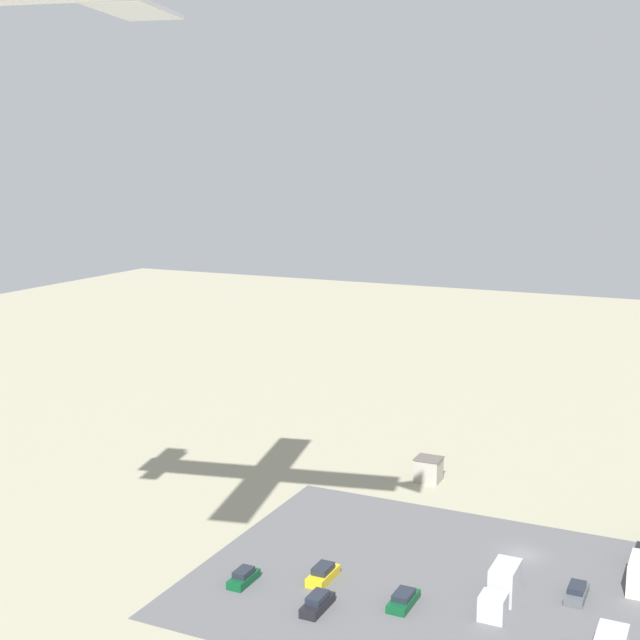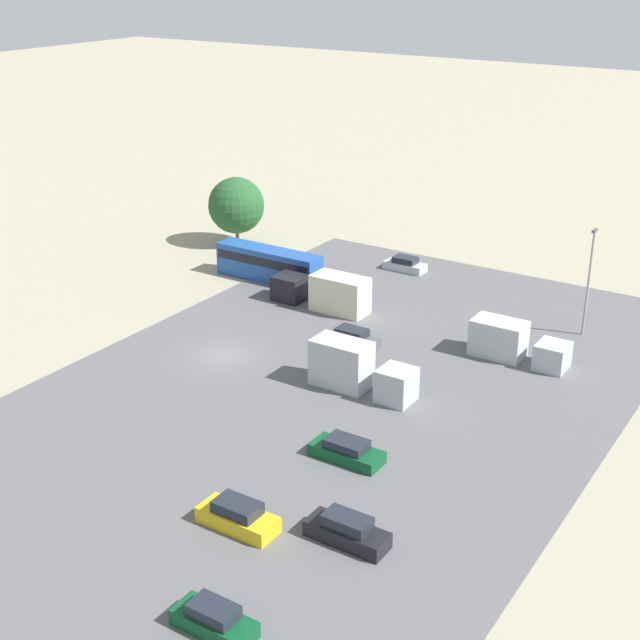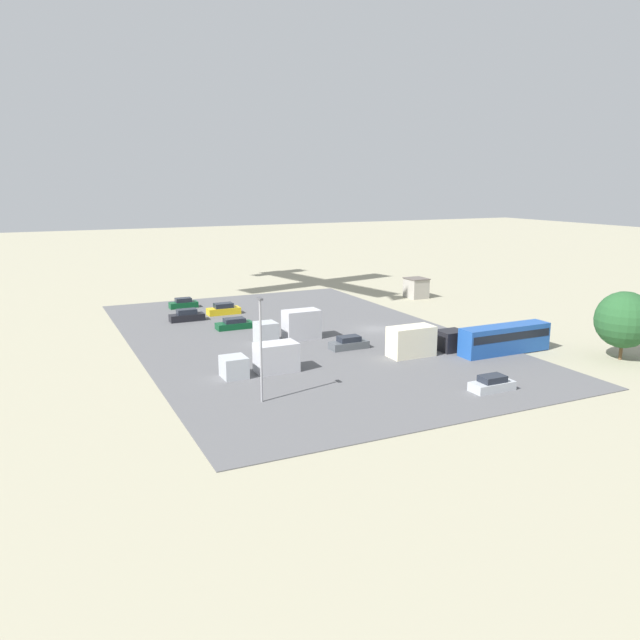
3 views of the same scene
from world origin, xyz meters
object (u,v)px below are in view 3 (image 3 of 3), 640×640
(bus, at_px, (505,338))
(parked_car_4, at_px, (234,324))
(parked_truck_2, at_px, (292,327))
(shed_building, at_px, (416,288))
(parked_truck_0, at_px, (265,360))
(parked_car_1, at_px, (187,316))
(parked_car_2, at_px, (349,343))
(parked_car_0, at_px, (183,304))
(parked_car_5, at_px, (224,310))
(parked_car_3, at_px, (492,384))
(parked_truck_1, at_px, (423,341))

(bus, height_order, parked_car_4, bus)
(parked_car_4, bearing_deg, parked_truck_2, 27.09)
(shed_building, relative_size, parked_truck_0, 0.46)
(parked_truck_0, height_order, parked_truck_2, parked_truck_2)
(bus, relative_size, parked_car_4, 2.34)
(shed_building, bearing_deg, parked_car_1, 92.35)
(shed_building, relative_size, parked_truck_2, 0.45)
(parked_car_2, bearing_deg, parked_car_0, -160.15)
(parked_car_2, relative_size, parked_car_5, 0.95)
(shed_building, distance_m, parked_car_5, 33.03)
(parked_car_0, bearing_deg, parked_car_5, 29.95)
(parked_car_1, relative_size, parked_car_4, 0.99)
(parked_car_3, bearing_deg, bus, -45.93)
(parked_car_1, distance_m, parked_car_4, 8.60)
(parked_car_1, relative_size, parked_car_3, 1.13)
(parked_car_0, bearing_deg, shed_building, 78.16)
(parked_truck_0, bearing_deg, parked_car_2, -68.74)
(parked_car_4, bearing_deg, parked_car_5, 171.58)
(parked_car_4, bearing_deg, parked_truck_1, 35.54)
(shed_building, relative_size, parked_car_4, 0.75)
(parked_car_5, relative_size, parked_truck_0, 0.61)
(parked_car_5, height_order, parked_truck_1, parked_truck_1)
(parked_car_0, relative_size, parked_truck_0, 0.55)
(parked_car_2, relative_size, parked_truck_0, 0.58)
(parked_car_0, xyz_separation_m, parked_car_5, (-7.22, -4.16, 0.05))
(parked_truck_1, bearing_deg, parked_car_0, -154.78)
(parked_car_1, bearing_deg, parked_truck_1, -145.48)
(parked_car_3, height_order, parked_truck_2, parked_truck_2)
(parked_car_0, distance_m, parked_truck_1, 41.78)
(parked_car_1, height_order, parked_truck_0, parked_truck_0)
(parked_car_0, relative_size, parked_car_2, 0.94)
(parked_car_4, height_order, parked_truck_0, parked_truck_0)
(shed_building, height_order, parked_car_4, shed_building)
(parked_car_1, height_order, parked_car_5, parked_car_1)
(parked_truck_1, xyz_separation_m, parked_truck_2, (12.33, 10.58, 0.11))
(parked_car_0, distance_m, parked_car_2, 34.08)
(parked_car_5, bearing_deg, shed_building, -90.99)
(shed_building, bearing_deg, bus, 162.27)
(parked_truck_0, xyz_separation_m, parked_truck_1, (-1.03, -18.29, 0.16))
(parked_truck_2, bearing_deg, bus, -129.08)
(shed_building, xyz_separation_m, parked_car_5, (0.57, 33.02, -0.90))
(parked_car_0, height_order, parked_car_3, parked_car_0)
(parked_car_0, height_order, parked_car_2, parked_car_0)
(parked_car_1, distance_m, parked_car_5, 6.28)
(shed_building, distance_m, parked_car_3, 47.71)
(parked_car_0, distance_m, parked_car_5, 8.34)
(bus, xyz_separation_m, parked_car_4, (24.40, 23.77, -1.11))
(parked_car_2, xyz_separation_m, parked_truck_1, (-5.73, -6.22, 0.91))
(parked_car_2, distance_m, parked_car_4, 17.69)
(parked_car_3, xyz_separation_m, parked_car_5, (43.56, 12.37, 0.09))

